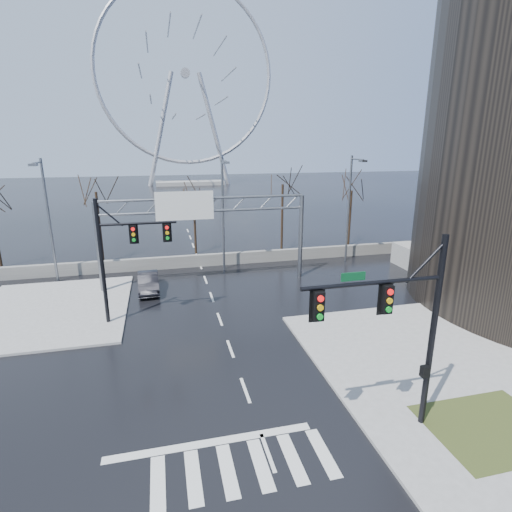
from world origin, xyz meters
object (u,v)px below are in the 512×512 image
object	(u,v)px
car	(148,282)
ferris_wheel	(186,81)
signal_mast_far	(120,250)
signal_mast_near	(404,319)
sign_gantry	(200,222)

from	to	relation	value
car	ferris_wheel	bearing A→B (deg)	80.88
signal_mast_far	signal_mast_near	bearing A→B (deg)	-49.74
signal_mast_far	car	bearing A→B (deg)	76.89
signal_mast_near	sign_gantry	world-z (taller)	signal_mast_near
signal_mast_far	ferris_wheel	size ratio (longest dim) A/B	0.16
signal_mast_far	car	size ratio (longest dim) A/B	1.83
signal_mast_near	sign_gantry	bearing A→B (deg)	106.19
signal_mast_near	ferris_wheel	bearing A→B (deg)	90.08
signal_mast_far	ferris_wheel	distance (m)	89.30
ferris_wheel	car	distance (m)	85.02
signal_mast_near	ferris_wheel	world-z (taller)	ferris_wheel
signal_mast_far	ferris_wheel	bearing A→B (deg)	82.80
ferris_wheel	signal_mast_far	bearing A→B (deg)	-97.20
signal_mast_near	ferris_wheel	xyz separation A→B (m)	(-0.14, 99.04, 21.26)
ferris_wheel	car	size ratio (longest dim) A/B	11.65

